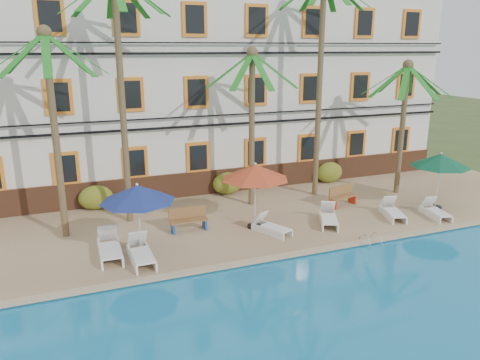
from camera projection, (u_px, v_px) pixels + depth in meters
name	position (u px, v px, depth m)	size (l,w,h in m)	color
ground	(291.00, 250.00, 17.37)	(100.00, 100.00, 0.00)	#384C23
pool_deck	(242.00, 206.00, 21.82)	(30.00, 12.00, 0.25)	tan
pool_coping	(303.00, 253.00, 16.49)	(30.00, 0.35, 0.06)	tan
hotel_building	(208.00, 84.00, 24.85)	(25.40, 6.44, 10.22)	silver
palm_a	(52.00, 106.00, 16.68)	(4.11, 4.11, 7.75)	brown
palm_b	(120.00, 70.00, 17.93)	(4.11, 4.11, 9.83)	brown
palm_c	(252.00, 105.00, 20.44)	(4.11, 4.11, 7.04)	brown
palm_d	(321.00, 60.00, 21.37)	(4.11, 4.11, 10.34)	brown
palm_e	(404.00, 108.00, 22.29)	(4.11, 4.11, 6.47)	brown
shrub_left	(96.00, 197.00, 20.85)	(1.50, 0.90, 1.10)	#1E5418
shrub_mid	(227.00, 183.00, 23.03)	(1.50, 0.90, 1.10)	#1E5418
shrub_right	(329.00, 172.00, 25.05)	(1.50, 0.90, 1.10)	#1E5418
umbrella_blue	(138.00, 194.00, 15.88)	(2.59, 2.59, 2.59)	black
umbrella_red	(255.00, 172.00, 18.26)	(2.70, 2.70, 2.69)	black
umbrella_green	(440.00, 161.00, 20.56)	(2.59, 2.59, 2.58)	black
lounger_a	(110.00, 248.00, 16.19)	(0.78, 2.08, 0.97)	white
lounger_b	(141.00, 253.00, 15.82)	(0.71, 1.94, 0.91)	white
lounger_c	(271.00, 227.00, 18.25)	(1.23, 1.74, 0.78)	white
lounger_d	(329.00, 217.00, 19.18)	(1.38, 1.90, 0.85)	white
lounger_e	(392.00, 211.00, 19.94)	(1.13, 1.84, 0.82)	white
lounger_f	(435.00, 211.00, 20.01)	(0.90, 1.74, 0.78)	white
bench_left	(188.00, 219.00, 18.48)	(1.51, 0.49, 0.93)	olive
bench_right	(342.00, 196.00, 21.40)	(1.57, 0.86, 0.93)	olive
pool_ladder	(370.00, 243.00, 17.37)	(0.54, 0.74, 0.74)	silver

